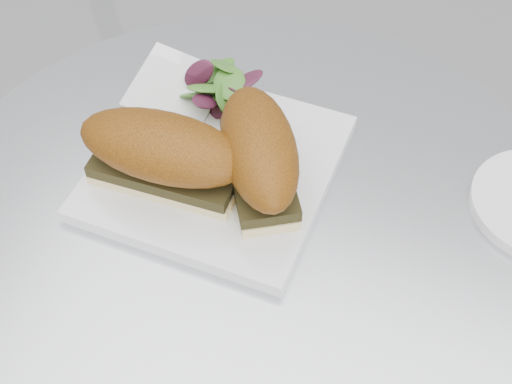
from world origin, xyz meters
TOP-DOWN VIEW (x-y plane):
  - table at (0.00, 0.00)m, footprint 0.70×0.70m
  - plate at (-0.06, 0.06)m, footprint 0.25×0.25m
  - sandwich_left at (-0.10, 0.02)m, footprint 0.18×0.09m
  - sandwich_right at (-0.01, 0.05)m, footprint 0.15×0.18m
  - salad at (-0.09, 0.13)m, footprint 0.10×0.10m
  - napkin at (-0.12, 0.12)m, footprint 0.16×0.16m

SIDE VIEW (x-z plane):
  - table at x=0.00m, z-range 0.12..0.85m
  - plate at x=-0.06m, z-range 0.73..0.75m
  - napkin at x=-0.12m, z-range 0.73..0.75m
  - salad at x=-0.09m, z-range 0.75..0.80m
  - sandwich_left at x=-0.10m, z-range 0.75..0.83m
  - sandwich_right at x=-0.01m, z-range 0.75..0.83m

